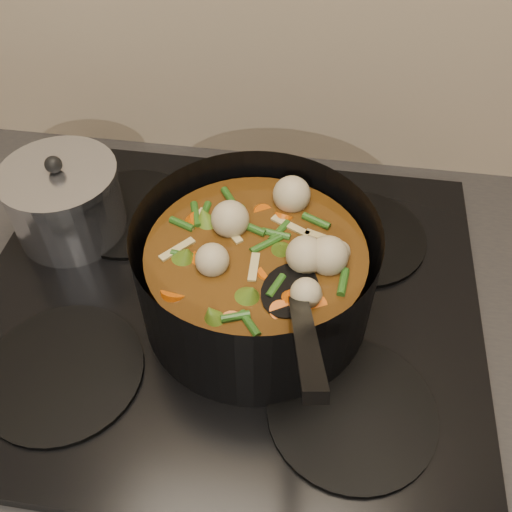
# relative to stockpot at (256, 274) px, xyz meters

# --- Properties ---
(counter) EXTENTS (2.64, 0.64, 0.91)m
(counter) POSITION_rel_stockpot_xyz_m (-0.04, 0.01, -0.54)
(counter) COLOR brown
(counter) RESTS_ON ground
(stovetop) EXTENTS (0.62, 0.54, 0.03)m
(stovetop) POSITION_rel_stockpot_xyz_m (-0.04, 0.01, -0.07)
(stovetop) COLOR black
(stovetop) RESTS_ON counter
(stockpot) EXTENTS (0.28, 0.36, 0.20)m
(stockpot) POSITION_rel_stockpot_xyz_m (0.00, 0.00, 0.00)
(stockpot) COLOR black
(stockpot) RESTS_ON stovetop
(saucepan) EXTENTS (0.15, 0.15, 0.12)m
(saucepan) POSITION_rel_stockpot_xyz_m (-0.27, 0.10, -0.01)
(saucepan) COLOR silver
(saucepan) RESTS_ON stovetop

